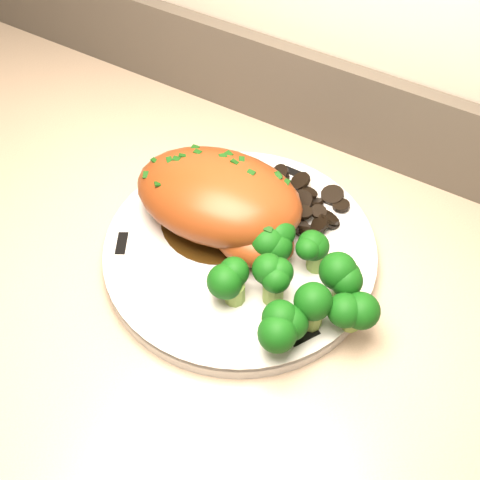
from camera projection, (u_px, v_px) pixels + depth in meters
The scene contains 8 objects.
plate at pixel (240, 251), 0.67m from camera, with size 0.30×0.30×0.02m, color silver.
rim_accent_0 at pixel (295, 173), 0.73m from camera, with size 0.03×0.01×0.00m, color black.
rim_accent_1 at pixel (122, 244), 0.66m from camera, with size 0.03×0.01×0.00m, color black.
rim_accent_2 at pixel (304, 336), 0.59m from camera, with size 0.03×0.01×0.00m, color black.
gravy_pool at pixel (219, 218), 0.69m from camera, with size 0.13×0.13×0.00m, color #311E08.
chicken_breast at pixel (223, 201), 0.66m from camera, with size 0.21×0.15×0.07m.
mushroom_pile at pixel (288, 204), 0.69m from camera, with size 0.11×0.08×0.03m.
broccoli_florets at pixel (299, 285), 0.60m from camera, with size 0.15×0.13×0.05m.
Camera 1 is at (-0.04, 1.41, 1.45)m, focal length 45.00 mm.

